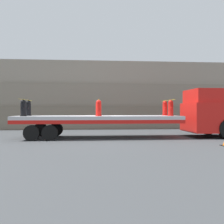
{
  "coord_description": "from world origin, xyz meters",
  "views": [
    {
      "loc": [
        -0.42,
        -14.51,
        1.64
      ],
      "look_at": [
        0.79,
        0.0,
        1.5
      ],
      "focal_mm": 40.0,
      "sensor_mm": 36.0,
      "label": 1
    }
  ],
  "objects_px": {
    "truck_cab": "(211,113)",
    "flatbed_trailer": "(91,120)",
    "fire_hydrant_red_far_1": "(98,108)",
    "fire_hydrant_red_far_2": "(165,108)",
    "fire_hydrant_red_near_1": "(99,108)",
    "fire_hydrant_red_near_2": "(171,108)",
    "fire_hydrant_black_far_0": "(28,108)",
    "fire_hydrant_black_near_0": "(23,108)"
  },
  "relations": [
    {
      "from": "flatbed_trailer",
      "to": "fire_hydrant_red_far_2",
      "type": "bearing_deg",
      "value": 6.95
    },
    {
      "from": "truck_cab",
      "to": "fire_hydrant_black_far_0",
      "type": "height_order",
      "value": "truck_cab"
    },
    {
      "from": "fire_hydrant_black_near_0",
      "to": "truck_cab",
      "type": "bearing_deg",
      "value": 2.92
    },
    {
      "from": "fire_hydrant_red_far_1",
      "to": "fire_hydrant_red_far_2",
      "type": "height_order",
      "value": "same"
    },
    {
      "from": "fire_hydrant_red_far_1",
      "to": "truck_cab",
      "type": "bearing_deg",
      "value": -4.68
    },
    {
      "from": "fire_hydrant_black_far_0",
      "to": "fire_hydrant_red_near_1",
      "type": "bearing_deg",
      "value": -15.07
    },
    {
      "from": "fire_hydrant_red_near_1",
      "to": "fire_hydrant_red_near_2",
      "type": "height_order",
      "value": "same"
    },
    {
      "from": "fire_hydrant_red_near_1",
      "to": "fire_hydrant_red_far_1",
      "type": "relative_size",
      "value": 1.0
    },
    {
      "from": "truck_cab",
      "to": "fire_hydrant_red_near_2",
      "type": "distance_m",
      "value": 2.72
    },
    {
      "from": "truck_cab",
      "to": "fire_hydrant_red_near_1",
      "type": "distance_m",
      "value": 6.8
    },
    {
      "from": "truck_cab",
      "to": "fire_hydrant_red_far_1",
      "type": "bearing_deg",
      "value": 175.32
    },
    {
      "from": "fire_hydrant_black_far_0",
      "to": "fire_hydrant_red_near_1",
      "type": "height_order",
      "value": "same"
    },
    {
      "from": "flatbed_trailer",
      "to": "fire_hydrant_red_near_2",
      "type": "xyz_separation_m",
      "value": [
        4.55,
        -0.55,
        0.66
      ]
    },
    {
      "from": "truck_cab",
      "to": "fire_hydrant_red_near_2",
      "type": "relative_size",
      "value": 3.12
    },
    {
      "from": "flatbed_trailer",
      "to": "fire_hydrant_red_far_2",
      "type": "xyz_separation_m",
      "value": [
        4.55,
        0.55,
        0.66
      ]
    },
    {
      "from": "fire_hydrant_black_near_0",
      "to": "fire_hydrant_red_near_2",
      "type": "relative_size",
      "value": 1.0
    },
    {
      "from": "truck_cab",
      "to": "fire_hydrant_red_near_2",
      "type": "height_order",
      "value": "truck_cab"
    },
    {
      "from": "fire_hydrant_black_far_0",
      "to": "fire_hydrant_red_far_1",
      "type": "bearing_deg",
      "value": 0.0
    },
    {
      "from": "truck_cab",
      "to": "flatbed_trailer",
      "type": "distance_m",
      "value": 7.21
    },
    {
      "from": "fire_hydrant_black_far_0",
      "to": "truck_cab",
      "type": "bearing_deg",
      "value": -2.92
    },
    {
      "from": "fire_hydrant_red_near_2",
      "to": "truck_cab",
      "type": "bearing_deg",
      "value": 11.82
    },
    {
      "from": "fire_hydrant_red_far_1",
      "to": "fire_hydrant_red_far_2",
      "type": "xyz_separation_m",
      "value": [
        4.12,
        0.0,
        0.0
      ]
    },
    {
      "from": "truck_cab",
      "to": "fire_hydrant_red_far_2",
      "type": "height_order",
      "value": "truck_cab"
    },
    {
      "from": "truck_cab",
      "to": "fire_hydrant_black_near_0",
      "type": "xyz_separation_m",
      "value": [
        -10.9,
        -0.55,
        0.28
      ]
    },
    {
      "from": "fire_hydrant_black_near_0",
      "to": "fire_hydrant_red_near_2",
      "type": "height_order",
      "value": "same"
    },
    {
      "from": "truck_cab",
      "to": "fire_hydrant_red_near_1",
      "type": "height_order",
      "value": "truck_cab"
    },
    {
      "from": "truck_cab",
      "to": "flatbed_trailer",
      "type": "relative_size",
      "value": 0.3
    },
    {
      "from": "fire_hydrant_black_far_0",
      "to": "fire_hydrant_red_near_1",
      "type": "distance_m",
      "value": 4.27
    },
    {
      "from": "fire_hydrant_red_near_2",
      "to": "fire_hydrant_black_far_0",
      "type": "bearing_deg",
      "value": 172.33
    },
    {
      "from": "truck_cab",
      "to": "fire_hydrant_black_near_0",
      "type": "bearing_deg",
      "value": -177.08
    },
    {
      "from": "fire_hydrant_red_near_2",
      "to": "fire_hydrant_red_far_2",
      "type": "distance_m",
      "value": 1.11
    },
    {
      "from": "truck_cab",
      "to": "flatbed_trailer",
      "type": "xyz_separation_m",
      "value": [
        -7.2,
        0.0,
        -0.38
      ]
    },
    {
      "from": "fire_hydrant_red_near_2",
      "to": "flatbed_trailer",
      "type": "bearing_deg",
      "value": 173.05
    },
    {
      "from": "flatbed_trailer",
      "to": "fire_hydrant_black_far_0",
      "type": "distance_m",
      "value": 3.79
    },
    {
      "from": "fire_hydrant_black_near_0",
      "to": "fire_hydrant_red_near_1",
      "type": "relative_size",
      "value": 1.0
    },
    {
      "from": "truck_cab",
      "to": "fire_hydrant_black_far_0",
      "type": "bearing_deg",
      "value": 177.08
    },
    {
      "from": "fire_hydrant_black_far_0",
      "to": "fire_hydrant_red_near_2",
      "type": "height_order",
      "value": "same"
    },
    {
      "from": "fire_hydrant_black_near_0",
      "to": "fire_hydrant_red_near_1",
      "type": "bearing_deg",
      "value": 0.0
    },
    {
      "from": "fire_hydrant_black_near_0",
      "to": "fire_hydrant_red_far_2",
      "type": "height_order",
      "value": "same"
    },
    {
      "from": "fire_hydrant_black_far_0",
      "to": "fire_hydrant_red_near_2",
      "type": "xyz_separation_m",
      "value": [
        8.24,
        -1.11,
        0.0
      ]
    },
    {
      "from": "truck_cab",
      "to": "fire_hydrant_red_far_2",
      "type": "relative_size",
      "value": 3.12
    },
    {
      "from": "flatbed_trailer",
      "to": "fire_hydrant_red_far_1",
      "type": "xyz_separation_m",
      "value": [
        0.43,
        0.55,
        0.66
      ]
    }
  ]
}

